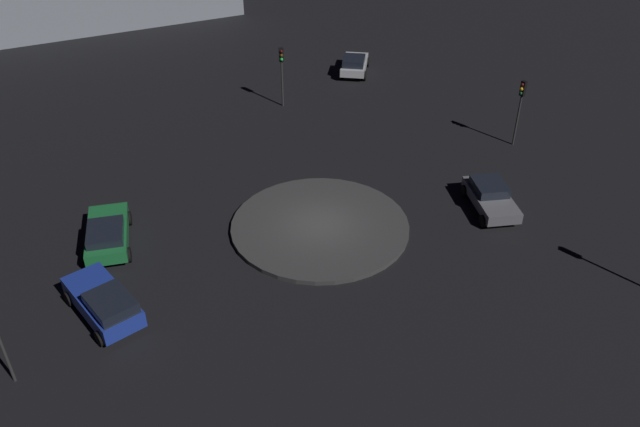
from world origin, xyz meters
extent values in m
plane|color=black|center=(0.00, 0.00, 0.00)|extent=(117.57, 117.57, 0.00)
cylinder|color=#383838|center=(0.00, 0.00, 0.11)|extent=(8.86, 8.86, 0.22)
cube|color=#1E38A5|center=(-8.68, -6.66, 0.70)|extent=(4.18, 4.30, 0.74)
cube|color=black|center=(-7.99, -7.40, 1.31)|extent=(2.52, 2.54, 0.49)
cylinder|color=black|center=(-10.36, -6.14, 0.33)|extent=(0.61, 0.63, 0.65)
cylinder|color=black|center=(-9.07, -4.94, 0.33)|extent=(0.61, 0.63, 0.65)
cylinder|color=black|center=(-8.28, -8.37, 0.33)|extent=(0.61, 0.63, 0.65)
cylinder|color=black|center=(-6.99, -7.17, 0.33)|extent=(0.61, 0.63, 0.65)
cube|color=#1E7238|center=(-10.04, -1.86, 0.65)|extent=(2.96, 4.60, 0.60)
cube|color=black|center=(-9.86, -2.46, 1.15)|extent=(2.14, 2.45, 0.40)
cylinder|color=black|center=(-11.35, -0.64, 0.35)|extent=(0.41, 0.74, 0.71)
cylinder|color=black|center=(-9.57, -0.13, 0.35)|extent=(0.41, 0.74, 0.71)
cylinder|color=black|center=(-10.50, -3.58, 0.35)|extent=(0.41, 0.74, 0.71)
cylinder|color=black|center=(-8.72, -3.07, 0.35)|extent=(0.41, 0.74, 0.71)
cube|color=slate|center=(8.74, 2.13, 0.58)|extent=(2.51, 4.25, 0.56)
cube|color=black|center=(8.66, 2.53, 1.09)|extent=(1.90, 2.13, 0.46)
cylinder|color=black|center=(9.89, 0.89, 0.31)|extent=(0.33, 0.64, 0.61)
cylinder|color=black|center=(8.13, 0.55, 0.31)|extent=(0.33, 0.64, 0.61)
cylinder|color=black|center=(9.34, 3.70, 0.31)|extent=(0.33, 0.64, 0.61)
cylinder|color=black|center=(7.59, 3.36, 0.31)|extent=(0.33, 0.64, 0.61)
cube|color=silver|center=(1.65, 20.44, 0.64)|extent=(2.13, 4.06, 0.55)
cube|color=black|center=(1.59, 19.81, 1.17)|extent=(1.73, 2.06, 0.52)
cylinder|color=black|center=(0.91, 21.93, 0.36)|extent=(0.29, 0.74, 0.72)
cylinder|color=black|center=(2.66, 21.76, 0.36)|extent=(0.29, 0.74, 0.72)
cylinder|color=black|center=(0.64, 19.13, 0.36)|extent=(0.29, 0.74, 0.72)
cylinder|color=black|center=(2.39, 18.96, 0.36)|extent=(0.29, 0.74, 0.72)
cylinder|color=#2D2D2D|center=(-10.89, -10.35, 1.66)|extent=(0.12, 0.12, 3.33)
cylinder|color=#2D2D2D|center=(-3.21, 14.27, 1.58)|extent=(0.12, 0.12, 3.17)
cube|color=black|center=(-3.21, 14.27, 3.62)|extent=(0.34, 0.28, 0.90)
sphere|color=#3F0C0C|center=(-3.18, 14.13, 3.89)|extent=(0.20, 0.20, 0.20)
sphere|color=#4C380F|center=(-3.18, 14.13, 3.62)|extent=(0.20, 0.20, 0.20)
sphere|color=#1EE53F|center=(-3.18, 14.13, 3.35)|extent=(0.20, 0.20, 0.20)
cylinder|color=#2D2D2D|center=(11.38, 9.35, 1.61)|extent=(0.12, 0.12, 3.21)
cube|color=black|center=(11.38, 9.35, 3.66)|extent=(0.36, 0.37, 0.90)
sphere|color=#3F0C0C|center=(11.27, 9.26, 3.93)|extent=(0.20, 0.20, 0.20)
sphere|color=yellow|center=(11.27, 9.26, 3.66)|extent=(0.20, 0.20, 0.20)
sphere|color=#0F3819|center=(11.27, 9.26, 3.39)|extent=(0.20, 0.20, 0.20)
camera|label=1|loc=(1.23, -26.08, 18.61)|focal=36.08mm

